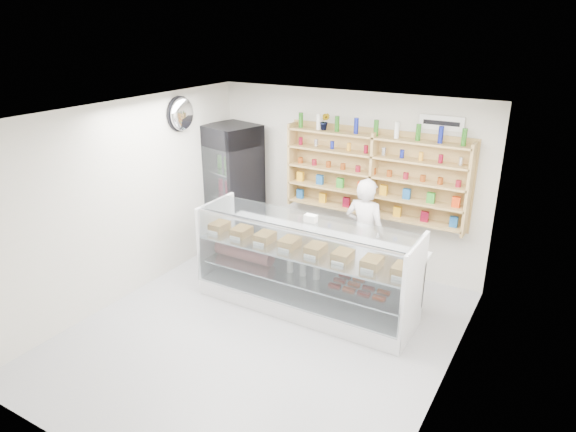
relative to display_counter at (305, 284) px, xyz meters
The scene contains 8 objects.
room 1.35m from the display_counter, 101.03° to the right, with size 5.00×5.00×5.00m.
display_counter is the anchor object (origin of this frame).
shop_worker 1.20m from the display_counter, 66.82° to the left, with size 0.62×0.40×1.69m, color silver.
drinks_cooler 2.42m from the display_counter, 150.85° to the left, with size 0.95×0.93×2.19m.
wall_shelving 1.96m from the display_counter, 77.36° to the left, with size 2.84×0.28×1.33m.
potted_plant 2.52m from the display_counter, 108.42° to the left, with size 0.15×0.12×0.27m, color #1E6626.
security_mirror 3.15m from the display_counter, behind, with size 0.15×0.50×0.50m, color silver.
wall_sign 2.92m from the display_counter, 52.72° to the left, with size 0.62×0.03×0.20m, color white.
Camera 1 is at (3.14, -4.71, 3.78)m, focal length 32.00 mm.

